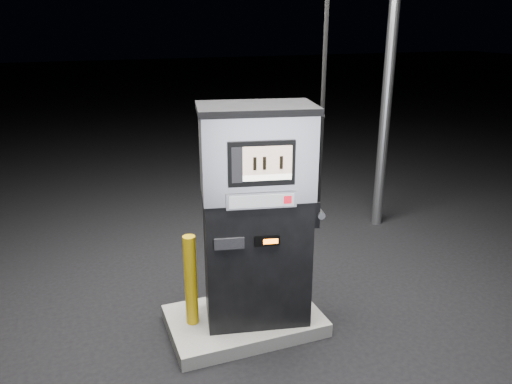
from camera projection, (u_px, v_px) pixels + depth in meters
name	position (u px, v px, depth m)	size (l,w,h in m)	color
ground	(244.00, 327.00, 5.40)	(80.00, 80.00, 0.00)	black
pump_island	(244.00, 321.00, 5.38)	(1.60, 1.00, 0.15)	#61605C
fuel_dispenser	(257.00, 215.00, 4.97)	(1.30, 0.88, 4.67)	black
bollard_left	(191.00, 280.00, 5.07)	(0.13, 0.13, 0.98)	#C39A0A
bollard_right	(294.00, 276.00, 5.35)	(0.10, 0.10, 0.79)	#C39A0A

